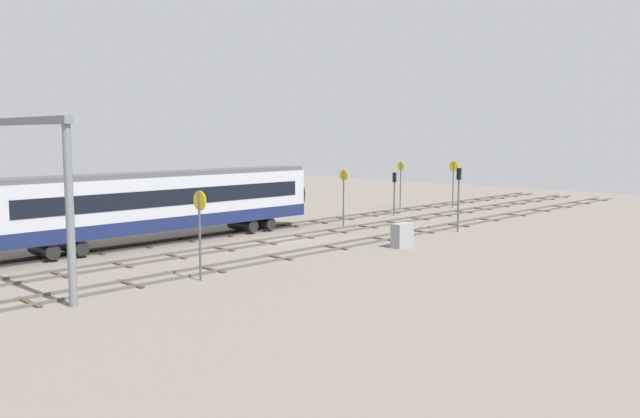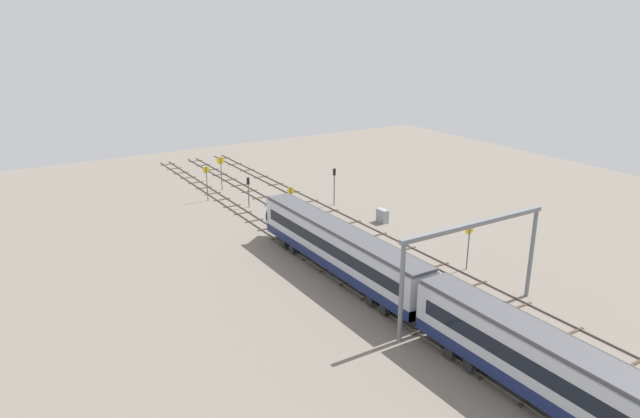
{
  "view_description": "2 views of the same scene",
  "coord_description": "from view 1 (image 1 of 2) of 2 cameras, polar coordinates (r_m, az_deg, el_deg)",
  "views": [
    {
      "loc": [
        -31.5,
        -33.9,
        7.4
      ],
      "look_at": [
        3.8,
        0.01,
        1.91
      ],
      "focal_mm": 36.69,
      "sensor_mm": 36.0,
      "label": 1
    },
    {
      "loc": [
        -47.84,
        32.49,
        22.97
      ],
      "look_at": [
        3.26,
        0.82,
        3.22
      ],
      "focal_mm": 31.96,
      "sensor_mm": 36.0,
      "label": 2
    }
  ],
  "objects": [
    {
      "name": "speed_sign_mid_trackside",
      "position": [
        69.04,
        11.56,
        2.82
      ],
      "size": [
        0.14,
        1.08,
        4.8
      ],
      "color": "#4C4C51",
      "rests_on": "ground"
    },
    {
      "name": "overhead_gantry",
      "position": [
        36.48,
        -25.95,
        3.62
      ],
      "size": [
        0.4,
        15.0,
        8.26
      ],
      "color": "slate",
      "rests_on": "ground"
    },
    {
      "name": "speed_sign_distant_end",
      "position": [
        53.62,
        2.08,
        1.7
      ],
      "size": [
        0.14,
        0.88,
        4.64
      ],
      "color": "#4C4C51",
      "rests_on": "ground"
    },
    {
      "name": "ground_plane",
      "position": [
        46.86,
        -3.21,
        -2.7
      ],
      "size": [
        111.05,
        111.05,
        0.0
      ],
      "primitive_type": "plane",
      "color": "slate"
    },
    {
      "name": "signal_light_trackside_approach",
      "position": [
        61.3,
        6.51,
        1.92
      ],
      "size": [
        0.31,
        0.32,
        4.02
      ],
      "color": "#4C4C51",
      "rests_on": "ground"
    },
    {
      "name": "signal_light_trackside_departure",
      "position": [
        51.5,
        12.0,
        1.59
      ],
      "size": [
        0.31,
        0.32,
        4.95
      ],
      "color": "#4C4C51",
      "rests_on": "ground"
    },
    {
      "name": "track_with_train",
      "position": [
        50.49,
        -6.99,
        -2.01
      ],
      "size": [
        95.05,
        2.4,
        0.16
      ],
      "color": "#59544C",
      "rests_on": "ground"
    },
    {
      "name": "speed_sign_far_trackside",
      "position": [
        67.82,
        7.05,
        2.71
      ],
      "size": [
        0.14,
        0.92,
        4.75
      ],
      "color": "#4C4C51",
      "rests_on": "ground"
    },
    {
      "name": "speed_sign_near_foreground",
      "position": [
        33.84,
        -10.44,
        -0.99
      ],
      "size": [
        0.14,
        1.02,
        4.63
      ],
      "color": "#4C4C51",
      "rests_on": "ground"
    },
    {
      "name": "track_near_foreground",
      "position": [
        43.45,
        1.19,
        -3.32
      ],
      "size": [
        95.05,
        2.4,
        0.16
      ],
      "color": "#59544C",
      "rests_on": "ground"
    },
    {
      "name": "relay_cabinet",
      "position": [
        43.85,
        7.18,
        -2.3
      ],
      "size": [
        1.6,
        0.77,
        1.62
      ],
      "color": "gray",
      "rests_on": "ground"
    },
    {
      "name": "track_second_near",
      "position": [
        46.85,
        -3.21,
        -2.62
      ],
      "size": [
        95.05,
        2.4,
        0.16
      ],
      "color": "#59544C",
      "rests_on": "ground"
    }
  ]
}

